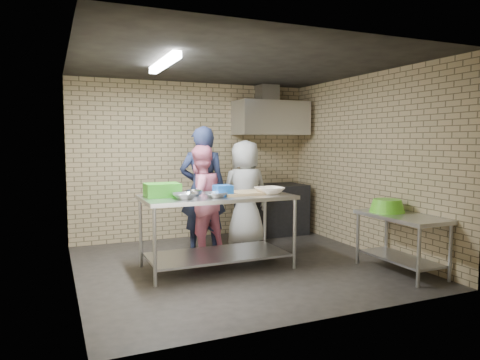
{
  "coord_description": "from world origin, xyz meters",
  "views": [
    {
      "loc": [
        -2.31,
        -5.43,
        1.69
      ],
      "look_at": [
        0.1,
        0.2,
        1.15
      ],
      "focal_mm": 33.09,
      "sensor_mm": 36.0,
      "label": 1
    }
  ],
  "objects_px": {
    "man_navy": "(203,190)",
    "bottle_green": "(288,124)",
    "prep_table": "(217,232)",
    "stove": "(272,209)",
    "woman_pink": "(200,200)",
    "bottle_red": "(269,122)",
    "side_counter": "(401,243)",
    "green_crate": "(162,190)",
    "woman_white": "(245,193)",
    "blue_tub": "(223,190)",
    "green_basin": "(387,206)"
  },
  "relations": [
    {
      "from": "man_navy",
      "to": "bottle_green",
      "type": "bearing_deg",
      "value": -132.33
    },
    {
      "from": "prep_table",
      "to": "stove",
      "type": "distance_m",
      "value": 2.34
    },
    {
      "from": "bottle_green",
      "to": "woman_pink",
      "type": "height_order",
      "value": "bottle_green"
    },
    {
      "from": "prep_table",
      "to": "bottle_red",
      "type": "height_order",
      "value": "bottle_red"
    },
    {
      "from": "side_counter",
      "to": "green_crate",
      "type": "distance_m",
      "value": 3.15
    },
    {
      "from": "prep_table",
      "to": "bottle_green",
      "type": "distance_m",
      "value": 3.21
    },
    {
      "from": "woman_white",
      "to": "side_counter",
      "type": "bearing_deg",
      "value": 117.72
    },
    {
      "from": "woman_white",
      "to": "bottle_red",
      "type": "bearing_deg",
      "value": -137.65
    },
    {
      "from": "woman_white",
      "to": "bottle_green",
      "type": "bearing_deg",
      "value": -148.51
    },
    {
      "from": "green_crate",
      "to": "blue_tub",
      "type": "xyz_separation_m",
      "value": [
        0.75,
        -0.22,
        -0.02
      ]
    },
    {
      "from": "stove",
      "to": "prep_table",
      "type": "bearing_deg",
      "value": -135.43
    },
    {
      "from": "bottle_red",
      "to": "man_navy",
      "type": "xyz_separation_m",
      "value": [
        -1.6,
        -0.96,
        -1.07
      ]
    },
    {
      "from": "green_crate",
      "to": "woman_pink",
      "type": "bearing_deg",
      "value": 43.2
    },
    {
      "from": "bottle_green",
      "to": "woman_pink",
      "type": "xyz_separation_m",
      "value": [
        -2.09,
        -1.08,
        -1.2
      ]
    },
    {
      "from": "prep_table",
      "to": "woman_white",
      "type": "bearing_deg",
      "value": 50.49
    },
    {
      "from": "prep_table",
      "to": "green_crate",
      "type": "bearing_deg",
      "value": 170.27
    },
    {
      "from": "green_basin",
      "to": "bottle_green",
      "type": "xyz_separation_m",
      "value": [
        0.02,
        2.74,
        1.18
      ]
    },
    {
      "from": "prep_table",
      "to": "woman_pink",
      "type": "xyz_separation_m",
      "value": [
        0.02,
        0.8,
        0.33
      ]
    },
    {
      "from": "prep_table",
      "to": "blue_tub",
      "type": "height_order",
      "value": "blue_tub"
    },
    {
      "from": "man_navy",
      "to": "blue_tub",
      "type": "bearing_deg",
      "value": 108.65
    },
    {
      "from": "side_counter",
      "to": "stove",
      "type": "distance_m",
      "value": 2.79
    },
    {
      "from": "bottle_green",
      "to": "side_counter",
      "type": "bearing_deg",
      "value": -90.0
    },
    {
      "from": "woman_pink",
      "to": "side_counter",
      "type": "bearing_deg",
      "value": 120.05
    },
    {
      "from": "prep_table",
      "to": "bottle_green",
      "type": "height_order",
      "value": "bottle_green"
    },
    {
      "from": "green_crate",
      "to": "bottle_red",
      "type": "distance_m",
      "value": 3.14
    },
    {
      "from": "bottle_green",
      "to": "man_navy",
      "type": "xyz_separation_m",
      "value": [
        -2.0,
        -0.96,
        -1.06
      ]
    },
    {
      "from": "stove",
      "to": "woman_white",
      "type": "xyz_separation_m",
      "value": [
        -0.79,
        -0.58,
        0.4
      ]
    },
    {
      "from": "bottle_green",
      "to": "man_navy",
      "type": "distance_m",
      "value": 2.46
    },
    {
      "from": "side_counter",
      "to": "man_navy",
      "type": "relative_size",
      "value": 0.63
    },
    {
      "from": "blue_tub",
      "to": "woman_pink",
      "type": "relative_size",
      "value": 0.13
    },
    {
      "from": "side_counter",
      "to": "bottle_red",
      "type": "height_order",
      "value": "bottle_red"
    },
    {
      "from": "bottle_green",
      "to": "woman_pink",
      "type": "relative_size",
      "value": 0.09
    },
    {
      "from": "bottle_green",
      "to": "woman_pink",
      "type": "bearing_deg",
      "value": -152.66
    },
    {
      "from": "blue_tub",
      "to": "stove",
      "type": "bearing_deg",
      "value": 47.14
    },
    {
      "from": "side_counter",
      "to": "blue_tub",
      "type": "height_order",
      "value": "blue_tub"
    },
    {
      "from": "green_basin",
      "to": "woman_pink",
      "type": "distance_m",
      "value": 2.65
    },
    {
      "from": "stove",
      "to": "blue_tub",
      "type": "distance_m",
      "value": 2.45
    },
    {
      "from": "stove",
      "to": "woman_white",
      "type": "bearing_deg",
      "value": -143.8
    },
    {
      "from": "side_counter",
      "to": "green_crate",
      "type": "height_order",
      "value": "green_crate"
    },
    {
      "from": "side_counter",
      "to": "woman_white",
      "type": "relative_size",
      "value": 0.7
    },
    {
      "from": "stove",
      "to": "bottle_red",
      "type": "xyz_separation_m",
      "value": [
        0.05,
        0.24,
        1.58
      ]
    },
    {
      "from": "bottle_red",
      "to": "woman_pink",
      "type": "bearing_deg",
      "value": -147.41
    },
    {
      "from": "green_crate",
      "to": "man_navy",
      "type": "bearing_deg",
      "value": 44.55
    },
    {
      "from": "stove",
      "to": "blue_tub",
      "type": "relative_size",
      "value": 5.52
    },
    {
      "from": "side_counter",
      "to": "woman_white",
      "type": "bearing_deg",
      "value": 119.64
    },
    {
      "from": "man_navy",
      "to": "bottle_red",
      "type": "bearing_deg",
      "value": -127.02
    },
    {
      "from": "green_crate",
      "to": "woman_white",
      "type": "height_order",
      "value": "woman_white"
    },
    {
      "from": "green_crate",
      "to": "woman_white",
      "type": "bearing_deg",
      "value": 30.89
    },
    {
      "from": "blue_tub",
      "to": "side_counter",
      "type": "bearing_deg",
      "value": -26.08
    },
    {
      "from": "blue_tub",
      "to": "woman_white",
      "type": "xyz_separation_m",
      "value": [
        0.83,
        1.16,
        -0.2
      ]
    }
  ]
}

